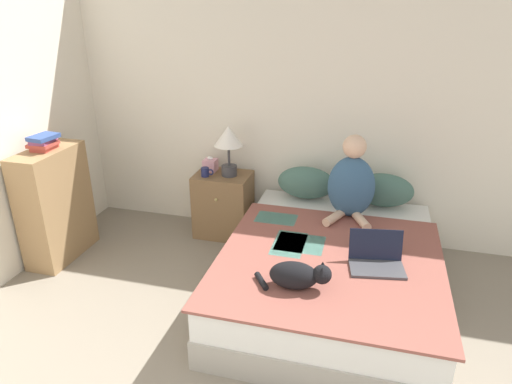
{
  "coord_description": "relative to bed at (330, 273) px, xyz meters",
  "views": [
    {
      "loc": [
        0.3,
        -0.19,
        2.13
      ],
      "look_at": [
        -0.5,
        2.82,
        0.8
      ],
      "focal_mm": 32.0,
      "sensor_mm": 36.0,
      "label": 1
    }
  ],
  "objects": [
    {
      "name": "wall_back",
      "position": [
        -0.09,
        1.05,
        1.05
      ],
      "size": [
        5.92,
        0.05,
        2.55
      ],
      "color": "silver",
      "rests_on": "ground_plane"
    },
    {
      "name": "bed",
      "position": [
        0.0,
        0.0,
        0.0
      ],
      "size": [
        1.55,
        1.96,
        0.45
      ],
      "color": "#9E998E",
      "rests_on": "ground_plane"
    },
    {
      "name": "pillow_near",
      "position": [
        -0.34,
        0.83,
        0.37
      ],
      "size": [
        0.51,
        0.25,
        0.29
      ],
      "color": "#42665B",
      "rests_on": "bed"
    },
    {
      "name": "pillow_far",
      "position": [
        0.34,
        0.83,
        0.37
      ],
      "size": [
        0.51,
        0.25,
        0.29
      ],
      "color": "#42665B",
      "rests_on": "bed"
    },
    {
      "name": "person_sitting",
      "position": [
        0.07,
        0.55,
        0.52
      ],
      "size": [
        0.39,
        0.37,
        0.7
      ],
      "color": "#33567A",
      "rests_on": "bed"
    },
    {
      "name": "cat_tabby",
      "position": [
        -0.16,
        -0.57,
        0.32
      ],
      "size": [
        0.5,
        0.2,
        0.19
      ],
      "rotation": [
        0.0,
        0.0,
        0.08
      ],
      "color": "black",
      "rests_on": "bed"
    },
    {
      "name": "laptop_open",
      "position": [
        0.31,
        -0.19,
        0.28
      ],
      "size": [
        0.4,
        0.32,
        0.23
      ],
      "rotation": [
        0.0,
        0.0,
        0.17
      ],
      "color": "#424247",
      "rests_on": "bed"
    },
    {
      "name": "nightstand",
      "position": [
        -1.11,
        0.79,
        0.09
      ],
      "size": [
        0.51,
        0.41,
        0.62
      ],
      "color": "brown",
      "rests_on": "ground_plane"
    },
    {
      "name": "table_lamp",
      "position": [
        -1.04,
        0.78,
        0.73
      ],
      "size": [
        0.26,
        0.26,
        0.47
      ],
      "color": "#38383D",
      "rests_on": "nightstand"
    },
    {
      "name": "tissue_box",
      "position": [
        -1.26,
        0.86,
        0.45
      ],
      "size": [
        0.12,
        0.12,
        0.14
      ],
      "color": "#E09EB2",
      "rests_on": "nightstand"
    },
    {
      "name": "coffee_mug",
      "position": [
        -1.25,
        0.7,
        0.44
      ],
      "size": [
        0.12,
        0.07,
        0.08
      ],
      "color": "navy",
      "rests_on": "nightstand"
    },
    {
      "name": "bookshelf",
      "position": [
        -2.37,
        0.03,
        0.27
      ],
      "size": [
        0.29,
        0.66,
        0.99
      ],
      "color": "#99754C",
      "rests_on": "ground_plane"
    },
    {
      "name": "book_stack_top",
      "position": [
        -2.38,
        0.03,
        0.83
      ],
      "size": [
        0.21,
        0.24,
        0.13
      ],
      "color": "#B24238",
      "rests_on": "bookshelf"
    }
  ]
}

